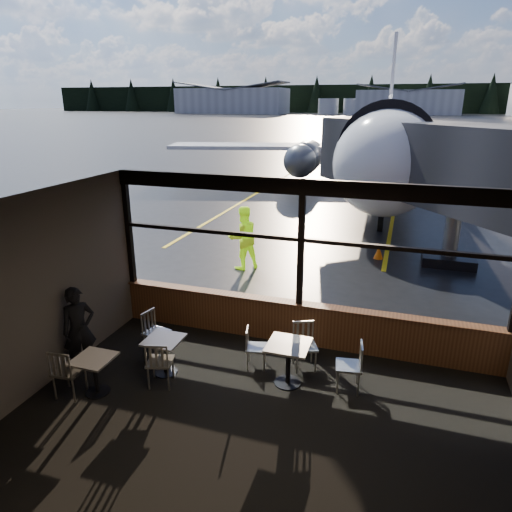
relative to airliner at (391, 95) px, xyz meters
The scene contains 30 objects.
ground_plane 98.88m from the airliner, 90.34° to the left, with size 520.00×520.00×0.00m, color black.
carpet_floor 24.83m from the airliner, 91.38° to the right, with size 8.00×6.00×0.01m, color black.
ceiling 24.33m from the airliner, 91.38° to the right, with size 8.00×6.00×0.04m, color #38332D.
wall_left 24.93m from the airliner, 100.70° to the right, with size 0.04×6.00×3.50m, color #534A42.
wall_back 27.49m from the airliner, 91.22° to the right, with size 8.00×0.04×3.50m, color #534A42.
window_sill 21.80m from the airliner, 91.57° to the right, with size 8.00×0.28×0.90m, color #562F1A.
window_header 21.35m from the airliner, 91.57° to the right, with size 8.00×0.18×0.30m, color black.
mullion_left 21.95m from the airliner, 102.04° to the right, with size 0.12×0.12×2.60m, color black.
mullion_centre 21.48m from the airliner, 91.57° to the right, with size 0.12×0.12×2.60m, color black.
window_transom 21.47m from the airliner, 91.57° to the right, with size 8.00×0.10×0.08m, color black.
airliner is the anchor object (origin of this frame).
jet_bridge 16.28m from the airliner, 79.16° to the right, with size 9.44×11.54×5.03m, color #2E2F31, non-canonical shape.
cafe_table_near 23.30m from the airliner, 91.05° to the right, with size 0.74×0.74×0.82m, color gray, non-canonical shape.
cafe_table_mid 23.83m from the airliner, 96.67° to the right, with size 0.66×0.66×0.72m, color gray, non-canonical shape.
cafe_table_left 24.85m from the airliner, 98.37° to the right, with size 0.64×0.64×0.71m, color #9C968F, non-canonical shape.
chair_near_e 23.12m from the airliner, 88.39° to the right, with size 0.51×0.51×0.93m, color beige, non-canonical shape.
chair_near_w 22.97m from the airliner, 92.90° to the right, with size 0.45×0.45×0.82m, color beige, non-canonical shape.
chair_near_n 22.70m from the airliner, 90.63° to the right, with size 0.50×0.50×0.92m, color #B0AB9F, non-canonical shape.
chair_mid_s 24.14m from the airliner, 96.30° to the right, with size 0.50×0.50×0.92m, color beige, non-canonical shape.
chair_mid_w 23.29m from the airliner, 98.11° to the right, with size 0.50×0.50×0.91m, color #B6B0A4, non-canonical shape.
chair_left_s 25.06m from the airliner, 99.22° to the right, with size 0.52×0.52×0.95m, color #B2AEA1, non-canonical shape.
passenger 24.31m from the airliner, 100.32° to the right, with size 0.61×0.40×1.67m, color black.
ground_crew 18.08m from the airliner, 100.64° to the right, with size 0.94×0.74×1.94m, color #BFF219.
cone_nose 15.89m from the airliner, 87.42° to the right, with size 0.31×0.31×0.43m, color #F56307.
hangar_left 173.73m from the airliner, 113.97° to the left, with size 45.00×18.00×11.00m, color silver, non-canonical shape.
hangar_mid 163.74m from the airliner, 90.20° to the left, with size 38.00×15.00×10.00m, color silver, non-canonical shape.
fuel_tank_a 163.64m from the airliner, 100.77° to the left, with size 8.00×8.00×6.00m, color silver.
fuel_tank_b 162.07m from the airliner, 97.30° to the left, with size 8.00×8.00×6.00m, color silver.
fuel_tank_c 161.11m from the airliner, 93.77° to the left, with size 8.00×8.00×6.00m, color silver.
treeline 188.75m from the airliner, 90.18° to the left, with size 360.00×3.00×12.00m, color black.
Camera 1 is at (1.83, -8.50, 4.89)m, focal length 32.00 mm.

